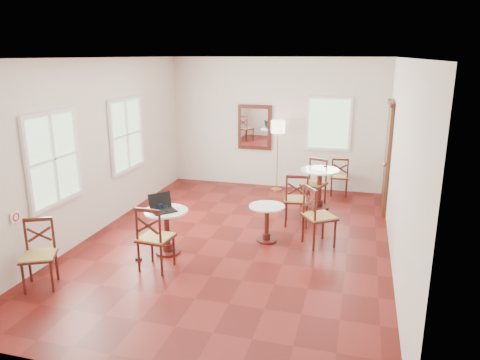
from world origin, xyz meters
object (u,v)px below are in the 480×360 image
(chair_back_b, at_px, (314,183))
(floor_lamp, at_px, (278,132))
(chair_near_b, at_px, (39,254))
(mouse, at_px, (166,211))
(chair_near_a, at_px, (155,238))
(navy_mug, at_px, (160,207))
(chair_mid_b, at_px, (318,216))
(cafe_table_mid, at_px, (267,219))
(power_adapter, at_px, (139,259))
(cafe_table_back, at_px, (319,184))
(chair_back_a, at_px, (339,176))
(cafe_table_near, at_px, (167,227))
(water_glass, at_px, (167,208))
(chair_mid_a, at_px, (297,199))
(laptop, at_px, (162,207))

(chair_back_b, xyz_separation_m, floor_lamp, (-0.95, 0.88, 0.89))
(chair_near_b, distance_m, mouse, 1.86)
(chair_near_a, bearing_deg, chair_near_b, 38.76)
(mouse, height_order, navy_mug, navy_mug)
(chair_back_b, bearing_deg, mouse, -104.04)
(chair_mid_b, bearing_deg, cafe_table_mid, 58.49)
(power_adapter, bearing_deg, cafe_table_back, 53.03)
(cafe_table_back, xyz_separation_m, navy_mug, (-2.19, -2.84, 0.26))
(cafe_table_back, relative_size, chair_back_b, 0.84)
(floor_lamp, bearing_deg, chair_back_b, -42.89)
(chair_back_a, relative_size, floor_lamp, 0.54)
(cafe_table_near, relative_size, chair_near_b, 0.77)
(water_glass, bearing_deg, chair_near_a, -85.27)
(chair_back_a, bearing_deg, water_glass, 54.91)
(chair_near_b, bearing_deg, chair_back_a, 28.70)
(cafe_table_mid, xyz_separation_m, chair_mid_b, (0.84, 0.05, 0.12))
(cafe_table_mid, height_order, water_glass, water_glass)
(mouse, height_order, water_glass, water_glass)
(mouse, relative_size, water_glass, 1.19)
(cafe_table_back, bearing_deg, navy_mug, -127.63)
(cafe_table_near, bearing_deg, floor_lamp, 75.10)
(cafe_table_back, height_order, chair_back_b, chair_back_b)
(floor_lamp, bearing_deg, navy_mug, -106.27)
(chair_mid_a, distance_m, laptop, 2.59)
(water_glass, bearing_deg, cafe_table_back, 53.89)
(cafe_table_back, xyz_separation_m, laptop, (-2.14, -2.88, 0.28))
(chair_back_a, xyz_separation_m, chair_back_b, (-0.46, -0.87, 0.05))
(cafe_table_mid, height_order, chair_mid_a, chair_mid_a)
(chair_mid_b, bearing_deg, cafe_table_back, -30.23)
(chair_mid_b, xyz_separation_m, laptop, (-2.30, -0.97, 0.28))
(chair_back_b, bearing_deg, navy_mug, -106.78)
(chair_back_b, height_order, floor_lamp, floor_lamp)
(chair_near_a, distance_m, floor_lamp, 4.61)
(cafe_table_back, bearing_deg, cafe_table_near, -126.36)
(chair_mid_a, distance_m, chair_back_b, 1.22)
(chair_back_a, bearing_deg, navy_mug, 53.67)
(cafe_table_back, xyz_separation_m, chair_back_b, (-0.11, 0.14, -0.02))
(chair_near_a, height_order, power_adapter, chair_near_a)
(chair_near_b, xyz_separation_m, chair_mid_b, (3.47, 2.37, 0.04))
(cafe_table_mid, relative_size, chair_back_b, 0.64)
(chair_back_b, distance_m, floor_lamp, 1.57)
(cafe_table_near, relative_size, chair_back_a, 0.82)
(floor_lamp, distance_m, mouse, 4.13)
(water_glass, bearing_deg, chair_back_a, 57.79)
(chair_mid_b, bearing_deg, navy_mug, 76.57)
(mouse, bearing_deg, water_glass, 97.40)
(cafe_table_near, bearing_deg, chair_near_b, -130.29)
(cafe_table_back, xyz_separation_m, mouse, (-2.05, -2.94, 0.23))
(floor_lamp, distance_m, navy_mug, 4.07)
(chair_back_a, xyz_separation_m, water_glass, (-2.42, -3.85, 0.33))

